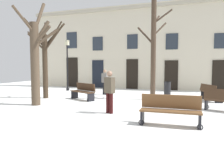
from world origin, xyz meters
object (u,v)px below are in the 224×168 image
(tree_right_of_center, at_px, (153,47))
(bench_back_to_back_right, at_px, (170,110))
(streetlamp, at_px, (67,59))
(person_crossing_plaza, at_px, (110,90))
(bench_near_lamp, at_px, (210,92))
(tree_near_facade, at_px, (36,57))
(person_near_bench, at_px, (105,81))
(litter_bin, at_px, (167,89))
(tree_center, at_px, (45,59))
(bench_far_corner, at_px, (83,91))

(tree_right_of_center, relative_size, bench_back_to_back_right, 2.88)
(streetlamp, distance_m, person_crossing_plaza, 8.72)
(streetlamp, distance_m, bench_near_lamp, 9.89)
(tree_near_facade, height_order, person_near_bench, tree_near_facade)
(tree_right_of_center, relative_size, bench_near_lamp, 3.28)
(tree_near_facade, relative_size, person_crossing_plaza, 3.02)
(bench_back_to_back_right, xyz_separation_m, person_near_bench, (-4.45, 6.21, 0.40))
(litter_bin, bearing_deg, person_crossing_plaza, -106.75)
(tree_right_of_center, xyz_separation_m, person_near_bench, (-3.18, 1.14, -1.94))
(streetlamp, height_order, bench_near_lamp, streetlamp)
(tree_center, xyz_separation_m, bench_back_to_back_right, (7.01, -3.69, -1.69))
(tree_near_facade, xyz_separation_m, tree_right_of_center, (4.80, 3.40, 0.63))
(bench_back_to_back_right, bearing_deg, tree_near_facade, 163.69)
(streetlamp, height_order, bench_far_corner, streetlamp)
(tree_near_facade, relative_size, tree_right_of_center, 0.92)
(tree_near_facade, xyz_separation_m, bench_back_to_back_right, (6.07, -1.67, -1.72))
(tree_center, height_order, bench_far_corner, tree_center)
(person_near_bench, bearing_deg, bench_back_to_back_right, 142.83)
(tree_center, height_order, person_crossing_plaza, tree_center)
(bench_far_corner, bearing_deg, person_crossing_plaza, -20.15)
(bench_far_corner, bearing_deg, bench_back_to_back_right, -10.56)
(tree_right_of_center, height_order, bench_back_to_back_right, tree_right_of_center)
(tree_right_of_center, bearing_deg, person_near_bench, 160.26)
(litter_bin, relative_size, bench_near_lamp, 0.56)
(tree_near_facade, height_order, bench_near_lamp, tree_near_facade)
(streetlamp, relative_size, person_near_bench, 2.36)
(streetlamp, bearing_deg, tree_right_of_center, -20.62)
(bench_near_lamp, relative_size, person_crossing_plaza, 0.99)
(litter_bin, bearing_deg, bench_back_to_back_right, -84.40)
(tree_near_facade, bearing_deg, bench_back_to_back_right, -15.37)
(bench_far_corner, bearing_deg, litter_bin, 61.85)
(tree_center, xyz_separation_m, litter_bin, (6.37, 2.88, -1.71))
(bench_far_corner, xyz_separation_m, person_near_bench, (0.32, 2.41, 0.43))
(streetlamp, relative_size, bench_back_to_back_right, 2.06)
(tree_center, bearing_deg, person_crossing_plaza, -29.26)
(tree_right_of_center, height_order, tree_center, tree_right_of_center)
(tree_center, distance_m, streetlamp, 3.99)
(tree_right_of_center, xyz_separation_m, litter_bin, (0.63, 1.49, -2.37))
(litter_bin, distance_m, bench_far_corner, 4.96)
(bench_back_to_back_right, distance_m, person_crossing_plaza, 2.57)
(bench_back_to_back_right, relative_size, bench_far_corner, 1.11)
(bench_far_corner, distance_m, person_near_bench, 2.47)
(tree_right_of_center, height_order, bench_near_lamp, tree_right_of_center)
(bench_back_to_back_right, bearing_deg, bench_far_corner, 140.48)
(tree_right_of_center, bearing_deg, bench_back_to_back_right, -75.90)
(bench_near_lamp, bearing_deg, tree_near_facade, 93.57)
(streetlamp, bearing_deg, person_near_bench, -21.43)
(litter_bin, bearing_deg, bench_near_lamp, -23.62)
(streetlamp, distance_m, litter_bin, 7.57)
(streetlamp, xyz_separation_m, bench_near_lamp, (9.51, -1.99, -1.86))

